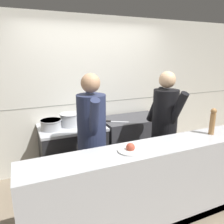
% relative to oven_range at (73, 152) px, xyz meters
% --- Properties ---
extents(ground_plane, '(14.00, 14.00, 0.00)m').
position_rel_oven_range_xyz_m(ground_plane, '(0.52, -1.01, -0.44)').
color(ground_plane, '#7F705B').
extents(wall_back_tiled, '(8.00, 0.06, 2.60)m').
position_rel_oven_range_xyz_m(wall_back_tiled, '(0.52, 0.40, 0.86)').
color(wall_back_tiled, silver).
rests_on(wall_back_tiled, ground_plane).
extents(oven_range, '(1.00, 0.71, 0.89)m').
position_rel_oven_range_xyz_m(oven_range, '(0.00, 0.00, 0.00)').
color(oven_range, '#232326').
rests_on(oven_range, ground_plane).
extents(prep_counter, '(1.06, 0.65, 0.90)m').
position_rel_oven_range_xyz_m(prep_counter, '(1.07, -0.00, 0.00)').
color(prep_counter, '#38383D').
rests_on(prep_counter, ground_plane).
extents(pass_counter, '(2.79, 0.45, 0.99)m').
position_rel_oven_range_xyz_m(pass_counter, '(0.56, -1.36, 0.05)').
color(pass_counter, '#B7BABF').
rests_on(pass_counter, ground_plane).
extents(stock_pot, '(0.32, 0.32, 0.15)m').
position_rel_oven_range_xyz_m(stock_pot, '(-0.31, -0.03, 0.52)').
color(stock_pot, '#B7BABF').
rests_on(stock_pot, oven_range).
extents(sauce_pot, '(0.30, 0.30, 0.20)m').
position_rel_oven_range_xyz_m(sauce_pot, '(-0.02, 0.03, 0.55)').
color(sauce_pot, '#B7BABF').
rests_on(sauce_pot, oven_range).
extents(braising_pot, '(0.32, 0.32, 0.24)m').
position_rel_oven_range_xyz_m(braising_pot, '(0.29, -0.06, 0.57)').
color(braising_pot, '#B7BABF').
rests_on(braising_pot, oven_range).
extents(chefs_knife, '(0.37, 0.22, 0.02)m').
position_rel_oven_range_xyz_m(chefs_knife, '(0.69, -0.08, 0.46)').
color(chefs_knife, '#B7BABF').
rests_on(chefs_knife, prep_counter).
extents(plated_dish_main, '(0.27, 0.27, 0.09)m').
position_rel_oven_range_xyz_m(plated_dish_main, '(0.31, -1.37, 0.57)').
color(plated_dish_main, white).
rests_on(plated_dish_main, pass_counter).
extents(pepper_mill, '(0.07, 0.07, 0.34)m').
position_rel_oven_range_xyz_m(pepper_mill, '(1.48, -1.33, 0.73)').
color(pepper_mill, '#AD7A47').
rests_on(pepper_mill, pass_counter).
extents(chef_head_cook, '(0.42, 0.77, 1.76)m').
position_rel_oven_range_xyz_m(chef_head_cook, '(0.08, -0.75, 0.54)').
color(chef_head_cook, black).
rests_on(chef_head_cook, ground_plane).
extents(chef_sous, '(0.39, 0.77, 1.75)m').
position_rel_oven_range_xyz_m(chef_sous, '(1.18, -0.77, 0.53)').
color(chef_sous, black).
rests_on(chef_sous, ground_plane).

